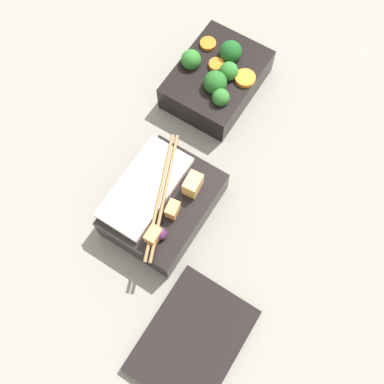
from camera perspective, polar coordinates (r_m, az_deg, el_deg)
name	(u,v)px	position (r m, az deg, el deg)	size (l,w,h in m)	color
ground_plane	(191,141)	(0.75, -0.07, 6.46)	(3.00, 3.00, 0.00)	gray
bento_tray_vegetable	(217,78)	(0.78, 3.18, 14.22)	(0.17, 0.13, 0.08)	black
bento_tray_rice	(162,203)	(0.67, -3.78, -1.45)	(0.19, 0.13, 0.08)	black
bento_lid	(193,340)	(0.66, 0.10, -18.28)	(0.17, 0.12, 0.02)	black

